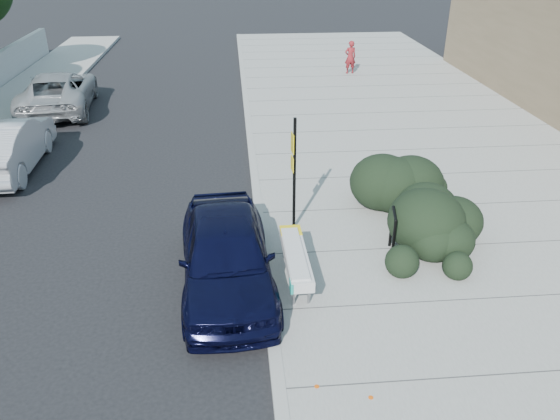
{
  "coord_description": "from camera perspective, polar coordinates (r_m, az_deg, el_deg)",
  "views": [
    {
      "loc": [
        -0.54,
        -8.29,
        6.63
      ],
      "look_at": [
        0.41,
        2.47,
        1.0
      ],
      "focal_mm": 35.0,
      "sensor_mm": 36.0,
      "label": 1
    }
  ],
  "objects": [
    {
      "name": "bike_rack",
      "position": [
        12.15,
        11.72,
        -1.95
      ],
      "size": [
        0.19,
        0.7,
        1.03
      ],
      "rotation": [
        0.0,
        0.0,
        -0.2
      ],
      "color": "black",
      "rests_on": "sidewalk_near"
    },
    {
      "name": "hedge",
      "position": [
        13.15,
        14.55,
        0.8
      ],
      "size": [
        2.43,
        4.26,
        1.53
      ],
      "primitive_type": "ellipsoid",
      "rotation": [
        0.0,
        0.0,
        -0.1
      ],
      "color": "black",
      "rests_on": "sidewalk_near"
    },
    {
      "name": "sign_post",
      "position": [
        12.53,
        1.44,
        4.37
      ],
      "size": [
        0.11,
        0.32,
        2.76
      ],
      "rotation": [
        0.0,
        0.0,
        0.06
      ],
      "color": "black",
      "rests_on": "sidewalk_near"
    },
    {
      "name": "sidewalk_near",
      "position": [
        16.04,
        17.98,
        1.98
      ],
      "size": [
        11.2,
        50.0,
        0.15
      ],
      "primitive_type": "cube",
      "color": "gray",
      "rests_on": "ground"
    },
    {
      "name": "curb_near",
      "position": [
        14.83,
        -2.43,
        1.3
      ],
      "size": [
        0.22,
        50.0,
        0.17
      ],
      "primitive_type": "cube",
      "color": "#9E9E99",
      "rests_on": "ground"
    },
    {
      "name": "bench",
      "position": [
        11.1,
        1.65,
        -4.93
      ],
      "size": [
        0.48,
        2.24,
        0.67
      ],
      "rotation": [
        0.0,
        0.0,
        0.01
      ],
      "color": "gray",
      "rests_on": "sidewalk_near"
    },
    {
      "name": "sedan_navy",
      "position": [
        11.04,
        -5.63,
        -4.66
      ],
      "size": [
        2.09,
        4.66,
        1.56
      ],
      "primitive_type": "imported",
      "rotation": [
        0.0,
        0.0,
        0.06
      ],
      "color": "black",
      "rests_on": "ground"
    },
    {
      "name": "suv_silver",
      "position": [
        24.04,
        -22.16,
        11.42
      ],
      "size": [
        3.11,
        5.78,
        1.54
      ],
      "primitive_type": "imported",
      "rotation": [
        0.0,
        0.0,
        3.24
      ],
      "color": "#9A9C9F",
      "rests_on": "ground"
    },
    {
      "name": "pedestrian",
      "position": [
        27.97,
        7.35,
        15.56
      ],
      "size": [
        0.62,
        0.45,
        1.57
      ],
      "primitive_type": "imported",
      "rotation": [
        0.0,
        0.0,
        3.28
      ],
      "color": "maroon",
      "rests_on": "sidewalk_near"
    },
    {
      "name": "wagon_silver",
      "position": [
        18.43,
        -26.77,
        6.08
      ],
      "size": [
        1.86,
        4.92,
        1.6
      ],
      "primitive_type": "imported",
      "rotation": [
        0.0,
        0.0,
        3.17
      ],
      "color": "silver",
      "rests_on": "ground"
    },
    {
      "name": "ground",
      "position": [
        10.63,
        -1.04,
        -11.07
      ],
      "size": [
        120.0,
        120.0,
        0.0
      ],
      "primitive_type": "plane",
      "color": "black",
      "rests_on": "ground"
    }
  ]
}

